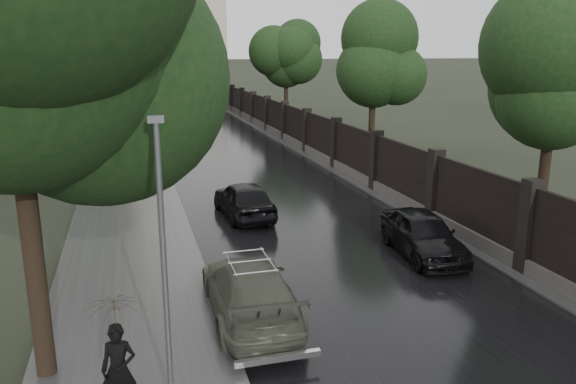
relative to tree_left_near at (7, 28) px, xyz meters
The scene contains 15 objects.
road 187.26m from the tree_left_near, 87.67° to the left, with size 8.00×420.00×0.02m, color black.
sidewalk_left 187.11m from the tree_left_near, 89.51° to the left, with size 4.00×420.00×0.16m, color #2D2D2D.
verge_right 187.57m from the tree_left_near, 85.99° to the left, with size 3.00×420.00×0.08m, color #2D2D2D.
fence_right 31.94m from the tree_left_near, 67.19° to the left, with size 0.45×75.72×2.70m.
tree_left_near is the anchor object (origin of this frame).
tree_left_far 27.03m from the tree_left_near, 90.85° to the left, with size 4.25×4.25×7.39m.
tree_right_a 15.97m from the tree_left_near, 18.32° to the left, with size 4.08×4.08×7.01m.
tree_right_b 24.31m from the tree_left_near, 51.52° to the left, with size 4.08×4.08×7.01m.
tree_right_c 39.99m from the tree_left_near, 67.80° to the left, with size 4.08×4.08×7.01m.
lamp_post 4.60m from the tree_left_near, 34.29° to the right, with size 0.25×0.12×5.11m.
traffic_light 22.60m from the tree_left_near, 81.47° to the left, with size 0.16×0.32×4.00m.
volga_sedan 7.30m from the tree_left_near, 19.37° to the left, with size 1.88×4.62×1.34m, color #454739.
hatchback_left 12.52m from the tree_left_near, 58.94° to the left, with size 1.63×4.04×1.38m, color black.
car_right_near 12.34m from the tree_left_near, 21.91° to the left, with size 1.61×4.00×1.36m, color black.
pedestrian_umbrella 5.07m from the tree_left_near, 49.46° to the right, with size 1.09×1.10×2.47m.
Camera 1 is at (-5.80, -7.33, 6.07)m, focal length 35.00 mm.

